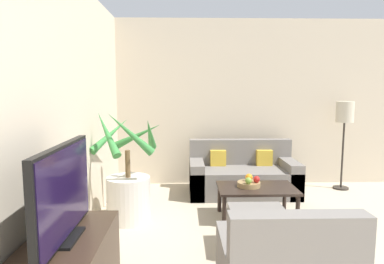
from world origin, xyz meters
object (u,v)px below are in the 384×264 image
at_px(floor_lamp, 345,118).
at_px(sofa_loveseat, 243,176).
at_px(orange_fruit, 249,177).
at_px(potted_palm, 128,187).
at_px(fruit_bowl, 249,184).
at_px(television, 63,193).
at_px(apple_red, 257,179).
at_px(coffee_table, 257,191).
at_px(ottoman, 258,231).
at_px(apple_green, 248,181).

bearing_deg(floor_lamp, sofa_loveseat, -172.77).
distance_m(sofa_loveseat, orange_fruit, 0.99).
height_order(potted_palm, orange_fruit, potted_palm).
xyz_separation_m(floor_lamp, fruit_bowl, (-1.71, -1.21, -0.70)).
distance_m(television, apple_red, 2.47).
distance_m(sofa_loveseat, coffee_table, 1.02).
distance_m(fruit_bowl, ottoman, 0.89).
height_order(television, floor_lamp, floor_lamp).
bearing_deg(floor_lamp, orange_fruit, -145.74).
height_order(sofa_loveseat, coffee_table, sofa_loveseat).
bearing_deg(apple_green, potted_palm, 177.86).
height_order(television, orange_fruit, television).
distance_m(floor_lamp, apple_green, 2.26).
distance_m(potted_palm, sofa_loveseat, 1.88).
bearing_deg(orange_fruit, apple_green, -103.04).
relative_size(apple_green, ottoman, 0.15).
distance_m(coffee_table, apple_green, 0.20).
bearing_deg(coffee_table, apple_green, -148.60).
xyz_separation_m(sofa_loveseat, apple_red, (-0.01, -1.03, 0.23)).
height_order(floor_lamp, coffee_table, floor_lamp).
xyz_separation_m(sofa_loveseat, ottoman, (-0.17, -1.86, -0.06)).
distance_m(potted_palm, orange_fruit, 1.47).
xyz_separation_m(coffee_table, fruit_bowl, (-0.09, 0.02, 0.08)).
xyz_separation_m(apple_red, ottoman, (-0.15, -0.83, -0.29)).
bearing_deg(potted_palm, coffee_table, 0.63).
height_order(apple_red, ottoman, apple_red).
distance_m(coffee_table, apple_red, 0.15).
height_order(coffee_table, fruit_bowl, fruit_bowl).
xyz_separation_m(television, coffee_table, (1.69, 1.78, -0.54)).
bearing_deg(fruit_bowl, potted_palm, -178.67).
distance_m(orange_fruit, ottoman, 0.95).
distance_m(television, orange_fruit, 2.48).
distance_m(apple_red, ottoman, 0.89).
bearing_deg(orange_fruit, fruit_bowl, -101.23).
bearing_deg(apple_red, sofa_loveseat, 89.21).
bearing_deg(coffee_table, sofa_loveseat, 89.61).
relative_size(potted_palm, orange_fruit, 14.99).
bearing_deg(television, coffee_table, 46.56).
bearing_deg(fruit_bowl, ottoman, -94.49).
height_order(floor_lamp, fruit_bowl, floor_lamp).
bearing_deg(sofa_loveseat, coffee_table, -90.39).
distance_m(potted_palm, fruit_bowl, 1.46).
distance_m(sofa_loveseat, floor_lamp, 1.84).
height_order(sofa_loveseat, fruit_bowl, sofa_loveseat).
bearing_deg(fruit_bowl, orange_fruit, 78.77).
relative_size(television, sofa_loveseat, 0.61).
height_order(potted_palm, apple_green, potted_palm).
height_order(television, apple_green, television).
relative_size(television, apple_green, 12.15).
xyz_separation_m(sofa_loveseat, fruit_bowl, (-0.10, -1.00, 0.16)).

